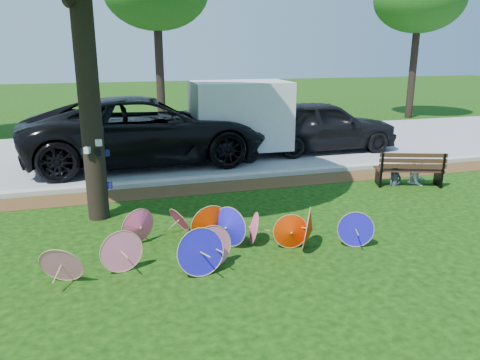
% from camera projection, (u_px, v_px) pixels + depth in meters
% --- Properties ---
extents(ground, '(90.00, 90.00, 0.00)m').
position_uv_depth(ground, '(245.00, 264.00, 7.94)').
color(ground, black).
rests_on(ground, ground).
extents(mulch_strip, '(90.00, 1.00, 0.01)m').
position_uv_depth(mulch_strip, '(194.00, 189.00, 12.10)').
color(mulch_strip, '#472D16').
rests_on(mulch_strip, ground).
extents(curb, '(90.00, 0.30, 0.12)m').
position_uv_depth(curb, '(189.00, 180.00, 12.73)').
color(curb, '#B7B5AD').
rests_on(curb, ground).
extents(street, '(90.00, 8.00, 0.01)m').
position_uv_depth(street, '(168.00, 151.00, 16.57)').
color(street, gray).
rests_on(street, ground).
extents(parasol_pile, '(5.81, 2.41, 0.81)m').
position_uv_depth(parasol_pile, '(217.00, 236.00, 8.21)').
color(parasol_pile, '#1E17D3').
rests_on(parasol_pile, ground).
extents(black_van, '(7.62, 3.73, 2.08)m').
position_uv_depth(black_van, '(147.00, 130.00, 14.64)').
color(black_van, black).
rests_on(black_van, ground).
extents(dark_pickup, '(5.28, 2.14, 1.79)m').
position_uv_depth(dark_pickup, '(321.00, 126.00, 16.42)').
color(dark_pickup, black).
rests_on(dark_pickup, ground).
extents(cargo_trailer, '(3.18, 2.08, 2.78)m').
position_uv_depth(cargo_trailer, '(240.00, 115.00, 15.40)').
color(cargo_trailer, silver).
rests_on(cargo_trailer, ground).
extents(park_bench, '(1.88, 1.21, 0.92)m').
position_uv_depth(park_bench, '(409.00, 168.00, 12.39)').
color(park_bench, black).
rests_on(park_bench, ground).
extents(person_left, '(0.45, 0.34, 1.11)m').
position_uv_depth(person_left, '(396.00, 165.00, 12.32)').
color(person_left, '#323844').
rests_on(person_left, ground).
extents(person_right, '(0.75, 0.68, 1.25)m').
position_uv_depth(person_right, '(419.00, 161.00, 12.49)').
color(person_right, silver).
rests_on(person_right, ground).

